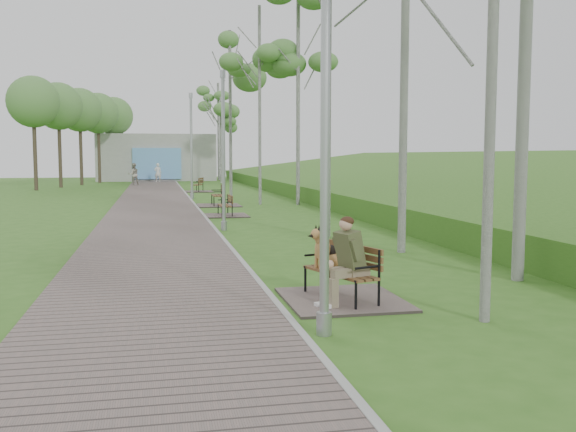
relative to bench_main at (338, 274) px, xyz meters
name	(u,v)px	position (x,y,z in m)	size (l,w,h in m)	color
ground	(321,359)	(-0.94, -2.59, -0.42)	(120.00, 120.00, 0.00)	#35651E
walkway	(154,206)	(-2.69, 18.91, -0.40)	(3.50, 67.00, 0.04)	#665853
kerb	(196,205)	(-0.94, 18.91, -0.40)	(0.10, 67.00, 0.05)	#999993
embankment	(466,204)	(11.06, 17.41, -0.42)	(14.00, 70.00, 1.60)	#4B7E2B
building_north	(157,158)	(-2.44, 48.38, 1.57)	(10.00, 5.20, 4.00)	#9E9E99
bench_main	(338,274)	(0.00, 0.00, 0.00)	(1.74, 1.94, 1.52)	#665853
bench_second	(225,211)	(-0.18, 13.97, -0.25)	(1.54, 1.71, 0.95)	#665853
bench_third	(218,201)	(0.02, 18.73, -0.22)	(1.83, 2.04, 1.12)	#665853
bench_far	(198,189)	(-0.14, 29.71, -0.23)	(1.72, 1.91, 1.05)	#665853
lamp_post_near	(325,146)	(-0.67, -1.69, 1.88)	(0.19, 0.19, 4.93)	#A2A4AA
lamp_post_second	(223,156)	(-0.70, 9.53, 1.74)	(0.18, 0.18, 4.63)	#A2A4AA
lamp_post_third	(191,150)	(-0.83, 23.39, 2.04)	(0.20, 0.20, 5.27)	#A2A4AA
pedestrian_near	(158,173)	(-2.40, 43.71, 0.36)	(0.57, 0.37, 1.56)	silver
pedestrian_far	(134,174)	(-4.14, 38.58, 0.39)	(0.79, 0.62, 1.63)	#A19A8C
birch_mid_c	(259,43)	(1.93, 19.10, 6.67)	(2.45, 2.45, 9.04)	silver
birch_far_a	(298,26)	(3.57, 18.63, 7.35)	(2.54, 2.54, 9.91)	silver
birch_far_b	(230,61)	(1.34, 25.13, 6.70)	(2.80, 2.80, 9.07)	silver
birch_distant_a	(221,113)	(2.49, 41.46, 5.06)	(2.32, 2.32, 6.99)	silver
birch_distant_b	(218,101)	(2.93, 47.80, 6.51)	(2.61, 2.61, 8.84)	silver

